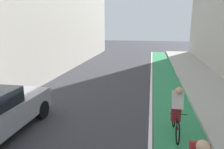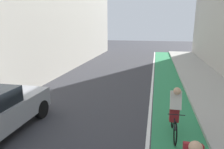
# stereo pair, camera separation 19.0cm
# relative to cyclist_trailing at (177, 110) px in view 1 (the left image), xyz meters

# --- Properties ---
(ground_plane) EXTENTS (72.96, 72.96, 0.00)m
(ground_plane) POSITION_rel_cyclist_trailing_xyz_m (-2.82, 1.59, -0.81)
(ground_plane) COLOR #38383D
(bike_lane_paint) EXTENTS (1.60, 33.16, 0.00)m
(bike_lane_paint) POSITION_rel_cyclist_trailing_xyz_m (0.14, 3.59, -0.81)
(bike_lane_paint) COLOR #2D8451
(bike_lane_paint) RESTS_ON ground
(lane_divider_stripe) EXTENTS (0.12, 33.16, 0.00)m
(lane_divider_stripe) POSITION_rel_cyclist_trailing_xyz_m (-0.76, 3.59, -0.81)
(lane_divider_stripe) COLOR white
(lane_divider_stripe) RESTS_ON ground
(sidewalk_right) EXTENTS (2.70, 33.16, 0.14)m
(sidewalk_right) POSITION_rel_cyclist_trailing_xyz_m (2.28, 3.59, -0.74)
(sidewalk_right) COLOR #A8A59E
(sidewalk_right) RESTS_ON ground
(cyclist_trailing) EXTENTS (0.48, 1.74, 1.63)m
(cyclist_trailing) POSITION_rel_cyclist_trailing_xyz_m (0.00, 0.00, 0.00)
(cyclist_trailing) COLOR black
(cyclist_trailing) RESTS_ON ground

